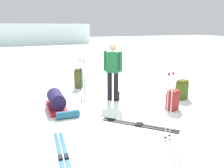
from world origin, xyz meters
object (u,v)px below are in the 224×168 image
(skier_standing, at_px, (113,69))
(ski_poles_planted_far, at_px, (82,79))
(backpack_bright, at_px, (173,100))
(ski_poles_planted_near, at_px, (169,103))
(ski_pair_near, at_px, (64,158))
(ski_pair_far, at_px, (139,125))
(backpack_small_spare, at_px, (79,79))
(backpack_large_dark, at_px, (182,90))
(thermos_bottle, at_px, (118,96))
(sleeping_mat_rolled, at_px, (68,115))
(gear_sled, at_px, (56,101))

(skier_standing, relative_size, ski_poles_planted_far, 1.34)
(backpack_bright, distance_m, ski_poles_planted_near, 1.83)
(ski_pair_near, xyz_separation_m, ski_poles_planted_near, (2.02, -0.11, 0.73))
(ski_pair_far, height_order, backpack_bright, backpack_bright)
(backpack_small_spare, bearing_deg, backpack_large_dark, -44.94)
(ski_pair_far, distance_m, backpack_large_dark, 2.50)
(backpack_large_dark, bearing_deg, thermos_bottle, 159.98)
(ski_pair_near, relative_size, backpack_large_dark, 3.39)
(sleeping_mat_rolled, bearing_deg, ski_pair_near, -105.05)
(sleeping_mat_rolled, bearing_deg, gear_sled, 100.67)
(ski_pair_far, bearing_deg, backpack_small_spare, 95.60)
(ski_poles_planted_far, bearing_deg, sleeping_mat_rolled, -124.78)
(skier_standing, bearing_deg, ski_pair_near, -127.80)
(skier_standing, height_order, backpack_large_dark, skier_standing)
(ski_pair_near, height_order, thermos_bottle, thermos_bottle)
(ski_pair_far, relative_size, thermos_bottle, 5.45)
(ski_pair_near, relative_size, ski_poles_planted_near, 1.48)
(ski_pair_far, relative_size, backpack_small_spare, 2.06)
(ski_pair_near, height_order, ski_poles_planted_far, ski_poles_planted_far)
(skier_standing, height_order, sleeping_mat_rolled, skier_standing)
(backpack_small_spare, height_order, gear_sled, backpack_small_spare)
(thermos_bottle, bearing_deg, gear_sled, -177.18)
(ski_pair_far, bearing_deg, ski_poles_planted_far, 109.93)
(ski_poles_planted_far, bearing_deg, ski_poles_planted_near, -72.04)
(sleeping_mat_rolled, bearing_deg, skier_standing, 29.03)
(ski_pair_near, relative_size, ski_pair_far, 1.40)
(skier_standing, height_order, backpack_small_spare, skier_standing)
(backpack_small_spare, relative_size, ski_poles_planted_far, 0.54)
(ski_pair_far, bearing_deg, backpack_large_dark, 29.43)
(ski_pair_near, distance_m, gear_sled, 2.51)
(backpack_large_dark, relative_size, thermos_bottle, 2.26)
(ski_poles_planted_far, bearing_deg, thermos_bottle, -5.40)
(ski_pair_far, height_order, ski_poles_planted_near, ski_poles_planted_near)
(ski_pair_near, distance_m, sleeping_mat_rolled, 1.80)
(ski_pair_near, xyz_separation_m, backpack_small_spare, (1.47, 4.43, 0.33))
(backpack_bright, xyz_separation_m, gear_sled, (-2.82, 1.24, -0.04))
(ski_poles_planted_far, bearing_deg, ski_pair_near, -112.67)
(ski_pair_near, relative_size, backpack_small_spare, 2.89)
(backpack_bright, bearing_deg, backpack_small_spare, 117.77)
(ski_pair_near, bearing_deg, backpack_bright, 21.50)
(ski_pair_far, relative_size, backpack_large_dark, 2.42)
(backpack_large_dark, bearing_deg, ski_pair_far, -150.57)
(backpack_large_dark, distance_m, ski_poles_planted_near, 2.87)
(backpack_large_dark, xyz_separation_m, backpack_small_spare, (-2.53, 2.53, 0.05))
(ski_poles_planted_far, relative_size, thermos_bottle, 4.86)
(backpack_bright, height_order, backpack_small_spare, backpack_small_spare)
(ski_pair_near, distance_m, thermos_bottle, 3.37)
(skier_standing, xyz_separation_m, backpack_bright, (1.14, -1.35, -0.69))
(skier_standing, xyz_separation_m, sleeping_mat_rolled, (-1.54, -0.86, -0.86))
(backpack_large_dark, relative_size, backpack_small_spare, 0.85)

